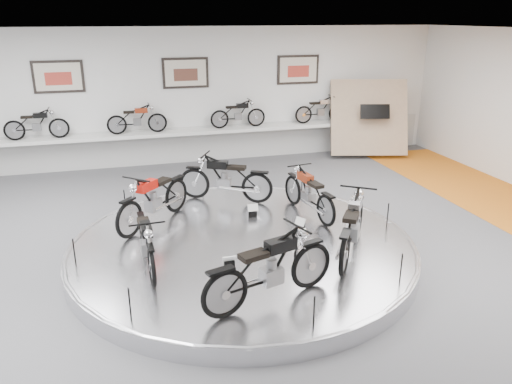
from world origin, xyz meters
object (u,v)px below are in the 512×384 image
object	(u,v)px
bike_c	(154,198)
bike_d	(146,241)
bike_a	(309,192)
bike_b	(225,178)
display_platform	(243,248)
bike_e	(270,268)
bike_f	(353,225)
shelf	(190,132)

from	to	relation	value
bike_c	bike_d	size ratio (longest dim) A/B	1.15
bike_a	bike_b	bearing A→B (deg)	39.82
display_platform	bike_e	world-z (taller)	bike_e
display_platform	bike_a	size ratio (longest dim) A/B	3.77
bike_e	bike_f	world-z (taller)	bike_f
bike_d	bike_f	distance (m)	3.51
shelf	bike_e	world-z (taller)	bike_e
shelf	bike_f	size ratio (longest dim) A/B	5.75
bike_b	shelf	bearing A→B (deg)	-59.65
shelf	display_platform	bearing A→B (deg)	-90.00
display_platform	bike_b	distance (m)	2.33
display_platform	bike_b	bearing A→B (deg)	85.59
bike_d	bike_e	xyz separation A→B (m)	(1.65, -1.58, 0.08)
bike_d	bike_f	xyz separation A→B (m)	(3.47, -0.52, 0.08)
display_platform	bike_c	bearing A→B (deg)	139.15
bike_b	bike_c	distance (m)	1.90
display_platform	bike_f	bearing A→B (deg)	-31.97
bike_b	bike_f	distance (m)	3.61
bike_c	bike_f	distance (m)	3.97
shelf	bike_c	world-z (taller)	bike_c
shelf	bike_e	distance (m)	8.53
bike_d	shelf	bearing A→B (deg)	163.17
shelf	bike_c	xyz separation A→B (m)	(-1.50, -5.11, -0.15)
bike_a	bike_d	world-z (taller)	bike_a
bike_b	bike_e	xyz separation A→B (m)	(-0.29, -4.34, 0.02)
bike_b	bike_c	xyz separation A→B (m)	(-1.67, -0.92, 0.01)
display_platform	bike_e	xyz separation A→B (m)	(-0.12, -2.12, 0.71)
bike_c	bike_d	xyz separation A→B (m)	(-0.28, -1.83, -0.07)
bike_a	bike_b	distance (m)	1.98
bike_a	bike_f	xyz separation A→B (m)	(0.03, -1.98, 0.06)
bike_a	bike_e	size ratio (longest dim) A/B	0.89
shelf	bike_f	xyz separation A→B (m)	(1.70, -7.46, -0.14)
bike_c	bike_f	xyz separation A→B (m)	(3.19, -2.35, 0.01)
shelf	bike_c	distance (m)	5.32
bike_b	bike_f	size ratio (longest dim) A/B	0.96
bike_c	bike_e	world-z (taller)	bike_e
display_platform	bike_c	xyz separation A→B (m)	(-1.50, 1.29, 0.70)
display_platform	bike_c	size ratio (longest dim) A/B	3.40
bike_d	bike_f	bearing A→B (deg)	79.00
bike_a	bike_d	xyz separation A→B (m)	(-3.44, -1.46, -0.02)
bike_c	bike_f	bearing A→B (deg)	96.53
bike_e	bike_f	distance (m)	2.11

